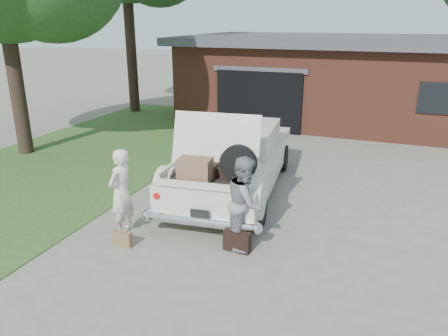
% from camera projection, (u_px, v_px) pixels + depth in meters
% --- Properties ---
extents(ground, '(90.00, 90.00, 0.00)m').
position_uv_depth(ground, '(213.00, 229.00, 8.75)').
color(ground, gray).
rests_on(ground, ground).
extents(grass_strip, '(6.00, 16.00, 0.02)m').
position_uv_depth(grass_strip, '(84.00, 157.00, 13.26)').
color(grass_strip, '#2D4C1E').
rests_on(grass_strip, ground).
extents(house, '(12.80, 7.80, 3.30)m').
position_uv_depth(house, '(341.00, 78.00, 17.98)').
color(house, brown).
rests_on(house, ground).
extents(sedan, '(2.69, 5.66, 2.22)m').
position_uv_depth(sedan, '(234.00, 160.00, 10.40)').
color(sedan, silver).
rests_on(sedan, ground).
extents(woman_left, '(0.44, 0.64, 1.70)m').
position_uv_depth(woman_left, '(121.00, 192.00, 8.36)').
color(woman_left, silver).
rests_on(woman_left, ground).
extents(woman_right, '(0.81, 0.95, 1.72)m').
position_uv_depth(woman_right, '(245.00, 202.00, 7.86)').
color(woman_right, gray).
rests_on(woman_right, ground).
extents(suitcase_left, '(0.38, 0.12, 0.29)m').
position_uv_depth(suitcase_left, '(122.00, 239.00, 8.05)').
color(suitcase_left, olive).
rests_on(suitcase_left, ground).
extents(suitcase_right, '(0.51, 0.20, 0.39)m').
position_uv_depth(suitcase_right, '(237.00, 241.00, 7.86)').
color(suitcase_right, black).
rests_on(suitcase_right, ground).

